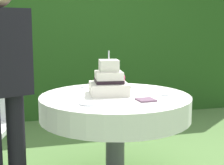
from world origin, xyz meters
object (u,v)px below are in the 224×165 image
Objects in this scene: cake_table at (115,108)px; standing_person at (1,83)px; wedding_cake at (109,82)px; serving_plate_right at (87,87)px; serving_plate_far at (164,94)px; napkin_stack at (146,100)px; serving_plate_near at (89,103)px; serving_plate_left at (137,87)px.

standing_person is at bearing -160.49° from cake_table.
wedding_cake reaches higher than serving_plate_right.
serving_plate_far is (0.39, -0.07, 0.11)m from cake_table.
wedding_cake is 0.89m from standing_person.
napkin_stack is (0.17, -0.25, 0.11)m from cake_table.
standing_person is (-0.81, -0.36, 0.08)m from wedding_cake.
serving_plate_far and napkin_stack have the same top height.
serving_plate_near is 0.67m from serving_plate_right.
wedding_cake reaches higher than serving_plate_left.
napkin_stack is (0.31, -0.66, 0.00)m from serving_plate_right.
serving_plate_right is (0.11, 0.66, 0.00)m from serving_plate_near.
serving_plate_far and serving_plate_left have the same top height.
standing_person is (-1.01, -0.05, 0.18)m from napkin_stack.
serving_plate_far is at bearing -75.09° from serving_plate_left.
napkin_stack is (-0.13, -0.55, 0.00)m from serving_plate_left.
serving_plate_near is at bearing -135.08° from serving_plate_left.
serving_plate_near is at bearing -135.84° from cake_table.
napkin_stack is 0.08× the size of standing_person.
cake_table is 9.55× the size of napkin_stack.
wedding_cake is 2.40× the size of serving_plate_left.
serving_plate_left and napkin_stack have the same top height.
serving_plate_far is at bearing 39.08° from napkin_stack.
cake_table is 0.38m from serving_plate_near.
cake_table is at bearing -70.45° from serving_plate_right.
serving_plate_left and serving_plate_right have the same top height.
standing_person is at bearing -169.33° from serving_plate_far.
serving_plate_near and serving_plate_left have the same top height.
serving_plate_near is (-0.26, -0.25, 0.11)m from cake_table.
serving_plate_near is 0.78m from serving_plate_left.
serving_plate_near reaches higher than cake_table.
serving_plate_near is at bearing -125.96° from wedding_cake.
wedding_cake is at bearing 54.04° from serving_plate_near.
standing_person is (-1.14, -0.60, 0.18)m from serving_plate_left.
serving_plate_left is at bearing 35.96° from wedding_cake.
serving_plate_far is 1.14× the size of serving_plate_right.
napkin_stack is at bearing -64.57° from serving_plate_right.
standing_person is at bearing -177.10° from napkin_stack.
serving_plate_left is at bearing 45.57° from cake_table.
cake_table is 0.22m from wedding_cake.
serving_plate_right is 0.07× the size of standing_person.
serving_plate_near is 1.17× the size of napkin_stack.
wedding_cake reaches higher than napkin_stack.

